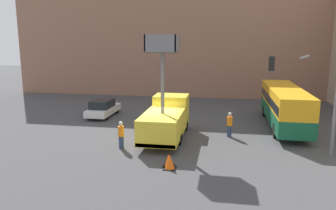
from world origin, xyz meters
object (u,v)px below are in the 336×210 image
(utility_truck, at_px, (166,117))
(road_worker_directing, at_px, (230,125))
(road_worker_near_truck, at_px, (121,135))
(traffic_cone_mid_road, at_px, (170,162))
(city_bus, at_px, (284,104))
(parked_car_curbside, at_px, (103,108))
(traffic_cone_near_truck, at_px, (169,160))
(traffic_light_pole, at_px, (312,85))

(utility_truck, xyz_separation_m, road_worker_directing, (4.42, 1.09, -0.61))
(road_worker_near_truck, xyz_separation_m, traffic_cone_mid_road, (3.63, -2.81, -0.53))
(city_bus, relative_size, parked_car_curbside, 2.37)
(utility_truck, relative_size, parked_car_curbside, 1.57)
(utility_truck, relative_size, traffic_cone_mid_road, 9.19)
(city_bus, height_order, road_worker_directing, city_bus)
(utility_truck, distance_m, parked_car_curbside, 8.96)
(road_worker_near_truck, xyz_separation_m, road_worker_directing, (6.83, 3.86, 0.00))
(traffic_cone_mid_road, bearing_deg, road_worker_directing, 64.34)
(road_worker_directing, bearing_deg, parked_car_curbside, 13.83)
(road_worker_near_truck, distance_m, traffic_cone_near_truck, 4.31)
(city_bus, distance_m, traffic_cone_mid_road, 12.82)
(traffic_light_pole, xyz_separation_m, traffic_cone_near_truck, (-8.01, -3.76, -3.85))
(traffic_cone_near_truck, bearing_deg, utility_truck, 101.85)
(city_bus, relative_size, road_worker_near_truck, 6.05)
(utility_truck, height_order, road_worker_near_truck, utility_truck)
(traffic_light_pole, height_order, traffic_cone_mid_road, traffic_light_pole)
(city_bus, bearing_deg, traffic_light_pole, -172.56)
(road_worker_directing, bearing_deg, road_worker_near_truck, 65.48)
(parked_car_curbside, bearing_deg, utility_truck, -39.63)
(utility_truck, xyz_separation_m, traffic_light_pole, (9.10, -1.46, 2.67))
(road_worker_near_truck, bearing_deg, traffic_cone_mid_road, 49.00)
(traffic_light_pole, bearing_deg, utility_truck, 170.91)
(road_worker_near_truck, bearing_deg, city_bus, 120.78)
(traffic_light_pole, relative_size, road_worker_directing, 3.41)
(traffic_cone_mid_road, bearing_deg, traffic_light_pole, 27.57)
(traffic_light_pole, bearing_deg, traffic_cone_near_truck, -154.84)
(traffic_cone_near_truck, height_order, parked_car_curbside, parked_car_curbside)
(utility_truck, distance_m, traffic_light_pole, 9.60)
(utility_truck, bearing_deg, traffic_cone_mid_road, -77.72)
(road_worker_near_truck, height_order, traffic_cone_mid_road, road_worker_near_truck)
(city_bus, distance_m, road_worker_directing, 5.70)
(traffic_light_pole, distance_m, road_worker_directing, 6.26)
(city_bus, bearing_deg, parked_car_curbside, 90.17)
(traffic_cone_near_truck, bearing_deg, traffic_light_pole, 25.16)
(utility_truck, bearing_deg, traffic_cone_near_truck, -78.15)
(traffic_light_pole, distance_m, traffic_cone_mid_road, 9.68)
(road_worker_near_truck, relative_size, traffic_cone_near_truck, 2.56)
(city_bus, xyz_separation_m, traffic_cone_near_truck, (-7.60, -9.95, -1.52))
(traffic_cone_near_truck, xyz_separation_m, traffic_cone_mid_road, (0.12, -0.36, 0.04))
(road_worker_directing, bearing_deg, traffic_light_pole, -172.54)
(road_worker_near_truck, bearing_deg, traffic_cone_near_truck, 51.80)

